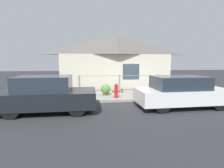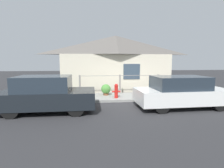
# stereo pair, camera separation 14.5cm
# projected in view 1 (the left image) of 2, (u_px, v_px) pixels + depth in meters

# --- Properties ---
(ground_plane) EXTENTS (60.00, 60.00, 0.00)m
(ground_plane) POSITION_uv_depth(u_px,v_px,m) (126.00, 102.00, 8.88)
(ground_plane) COLOR #2D2D30
(sidewalk) EXTENTS (24.00, 1.98, 0.13)m
(sidewalk) POSITION_uv_depth(u_px,v_px,m) (122.00, 97.00, 9.84)
(sidewalk) COLOR gray
(sidewalk) RESTS_ON ground_plane
(house) EXTENTS (7.73, 2.23, 3.83)m
(house) POSITION_uv_depth(u_px,v_px,m) (115.00, 48.00, 12.13)
(house) COLOR beige
(house) RESTS_ON ground_plane
(fence) EXTENTS (4.90, 0.10, 1.13)m
(fence) POSITION_uv_depth(u_px,v_px,m) (119.00, 83.00, 10.58)
(fence) COLOR gray
(fence) RESTS_ON sidewalk
(car_left) EXTENTS (3.77, 1.75, 1.48)m
(car_left) POSITION_uv_depth(u_px,v_px,m) (47.00, 94.00, 7.06)
(car_left) COLOR black
(car_left) RESTS_ON ground_plane
(car_right) EXTENTS (4.14, 1.82, 1.41)m
(car_right) POSITION_uv_depth(u_px,v_px,m) (181.00, 92.00, 7.82)
(car_right) COLOR white
(car_right) RESTS_ON ground_plane
(fire_hydrant) EXTENTS (0.44, 0.19, 0.76)m
(fire_hydrant) POSITION_uv_depth(u_px,v_px,m) (116.00, 91.00, 9.22)
(fire_hydrant) COLOR red
(fire_hydrant) RESTS_ON sidewalk
(potted_plant_near_hydrant) EXTENTS (0.55, 0.55, 0.63)m
(potted_plant_near_hydrant) POSITION_uv_depth(u_px,v_px,m) (106.00, 89.00, 9.97)
(potted_plant_near_hydrant) COLOR brown
(potted_plant_near_hydrant) RESTS_ON sidewalk
(potted_plant_by_fence) EXTENTS (0.57, 0.57, 0.65)m
(potted_plant_by_fence) POSITION_uv_depth(u_px,v_px,m) (64.00, 89.00, 10.01)
(potted_plant_by_fence) COLOR slate
(potted_plant_by_fence) RESTS_ON sidewalk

